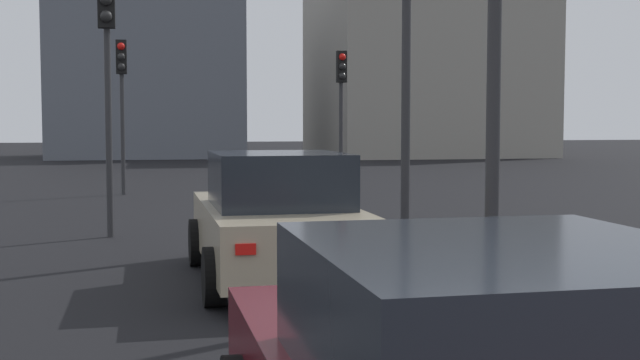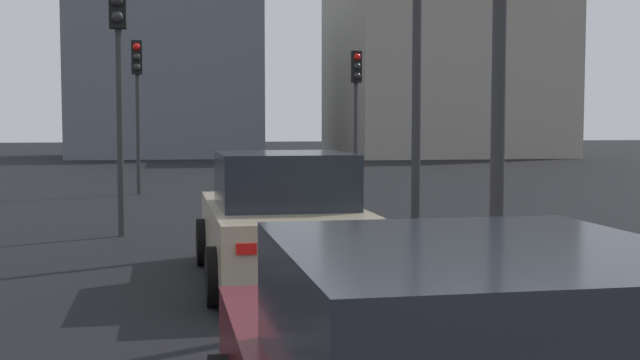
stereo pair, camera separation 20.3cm
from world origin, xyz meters
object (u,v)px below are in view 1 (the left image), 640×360
Objects in this scene: car_beige_lead at (276,220)px; traffic_light_near_right at (107,50)px; traffic_light_near_left at (122,84)px; traffic_light_far_left at (341,90)px.

traffic_light_near_right reaches higher than car_beige_lead.
traffic_light_near_left is 1.04× the size of traffic_light_far_left.
traffic_light_near_left is 8.35m from traffic_light_near_right.
traffic_light_near_left is at bearing 9.36° from car_beige_lead.
car_beige_lead is at bearing 26.45° from traffic_light_near_right.
traffic_light_far_left reaches higher than car_beige_lead.
traffic_light_near_left is at bearing -179.83° from traffic_light_near_right.
traffic_light_near_left is 0.93× the size of traffic_light_near_right.
car_beige_lead is at bearing -17.35° from traffic_light_far_left.
traffic_light_near_right reaches higher than traffic_light_far_left.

